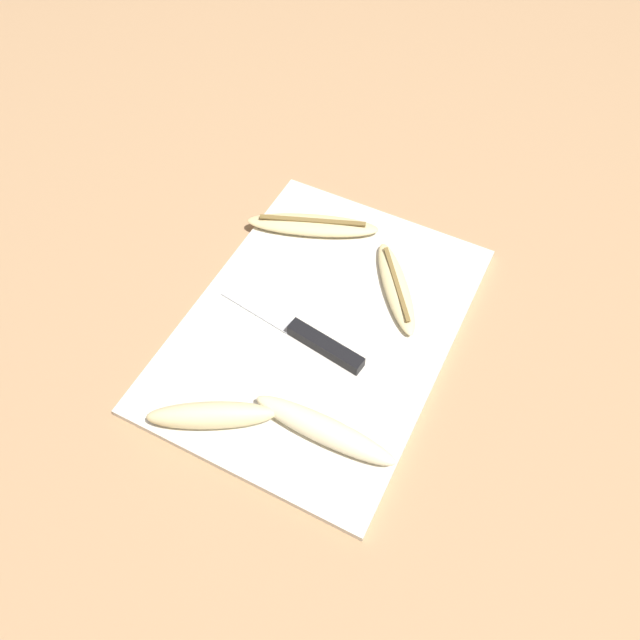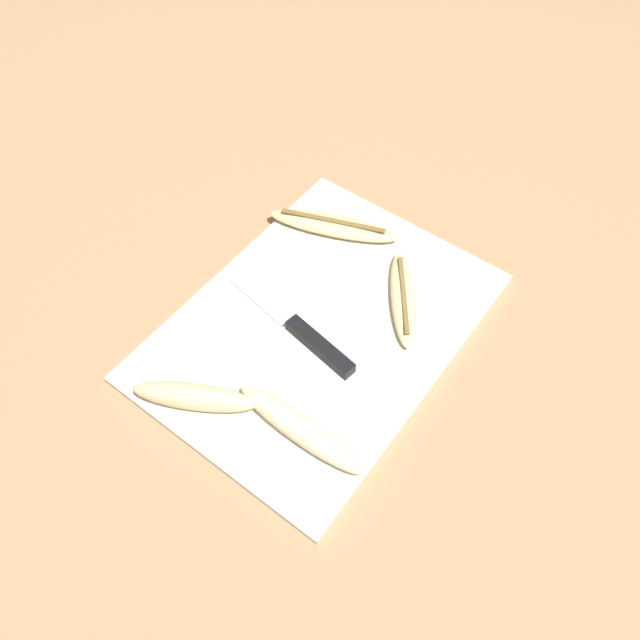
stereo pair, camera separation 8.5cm
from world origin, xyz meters
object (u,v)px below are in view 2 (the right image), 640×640
Objects in this scene: knife at (310,339)px; banana_mellow_near at (333,225)px; banana_soft_right at (194,397)px; banana_bright_far at (300,428)px; banana_ripe_center at (403,298)px.

banana_mellow_near is (0.18, 0.10, 0.00)m from knife.
banana_soft_right reaches higher than banana_mellow_near.
knife is at bearing -152.21° from banana_mellow_near.
knife is 1.50× the size of banana_soft_right.
banana_soft_right reaches higher than banana_bright_far.
banana_mellow_near is at bearing 6.40° from banana_soft_right.
banana_ripe_center is at bearing -108.13° from banana_mellow_near.
banana_bright_far is (-0.11, -0.07, 0.01)m from knife.
banana_soft_right is (-0.16, 0.06, 0.01)m from knife.
banana_mellow_near reaches higher than banana_ripe_center.
knife and banana_ripe_center have the same top height.
banana_ripe_center is at bearing -22.64° from banana_soft_right.
knife is 0.15m from banana_ripe_center.
banana_mellow_near is 1.32× the size of banana_soft_right.
banana_soft_right reaches higher than banana_ripe_center.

